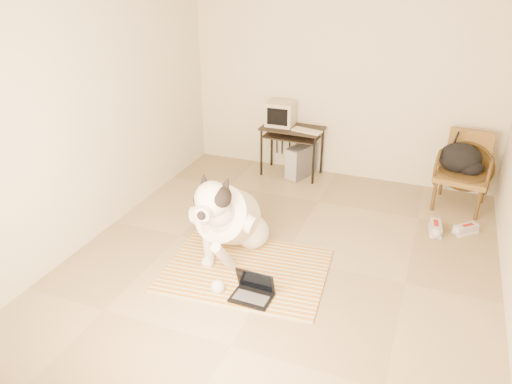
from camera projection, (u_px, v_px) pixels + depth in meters
The scene contains 15 objects.
floor at pixel (284, 258), 4.95m from camera, with size 4.50×4.50×0.00m, color #9C8660.
wall_back at pixel (343, 74), 6.25m from camera, with size 4.50×4.50×0.00m, color beige.
wall_front at pixel (148, 263), 2.48m from camera, with size 4.50×4.50×0.00m, color beige.
wall_left at pixel (98, 105), 5.01m from camera, with size 4.50×4.50×0.00m, color beige.
rug at pixel (246, 270), 4.75m from camera, with size 1.60×1.27×0.02m.
dog at pixel (229, 219), 4.84m from camera, with size 0.68×1.42×1.03m.
laptop at pixel (253, 291), 4.34m from camera, with size 0.36×0.27×0.25m.
computer_desk at pixel (292, 135), 6.55m from camera, with size 0.81×0.47×0.66m.
crt_monitor at pixel (281, 113), 6.55m from camera, with size 0.36×0.35×0.31m.
desk_keyboard at pixel (307, 131), 6.36m from camera, with size 0.38×0.14×0.03m, color #C2B298.
pc_tower at pixel (301, 161), 6.65m from camera, with size 0.33×0.50×0.43m.
rattan_chair at pixel (464, 171), 5.80m from camera, with size 0.65×0.63×0.88m.
backpack at pixel (462, 160), 5.76m from camera, with size 0.51×0.40×0.36m.
sneaker_left at pixel (435, 228), 5.39m from camera, with size 0.15×0.30×0.10m.
sneaker_right at pixel (466, 229), 5.37m from camera, with size 0.28×0.26×0.10m.
Camera 1 is at (1.25, -3.99, 2.75)m, focal length 35.00 mm.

